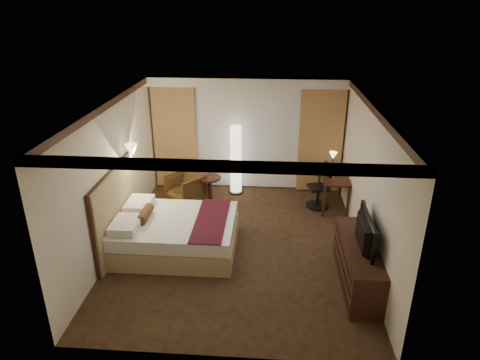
# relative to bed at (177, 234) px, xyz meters

# --- Properties ---
(floor) EXTENTS (4.50, 5.50, 0.01)m
(floor) POSITION_rel_bed_xyz_m (1.12, 0.23, -0.31)
(floor) COLOR black
(floor) RESTS_ON ground
(ceiling) EXTENTS (4.50, 5.50, 0.01)m
(ceiling) POSITION_rel_bed_xyz_m (1.12, 0.23, 2.39)
(ceiling) COLOR white
(ceiling) RESTS_ON back_wall
(back_wall) EXTENTS (4.50, 0.02, 2.70)m
(back_wall) POSITION_rel_bed_xyz_m (1.12, 2.98, 1.04)
(back_wall) COLOR silver
(back_wall) RESTS_ON floor
(left_wall) EXTENTS (0.02, 5.50, 2.70)m
(left_wall) POSITION_rel_bed_xyz_m (-1.13, 0.23, 1.04)
(left_wall) COLOR silver
(left_wall) RESTS_ON floor
(right_wall) EXTENTS (0.02, 5.50, 2.70)m
(right_wall) POSITION_rel_bed_xyz_m (3.37, 0.23, 1.04)
(right_wall) COLOR silver
(right_wall) RESTS_ON floor
(crown_molding) EXTENTS (4.50, 5.50, 0.12)m
(crown_molding) POSITION_rel_bed_xyz_m (1.12, 0.23, 2.33)
(crown_molding) COLOR black
(crown_molding) RESTS_ON ceiling
(soffit) EXTENTS (4.50, 0.50, 0.20)m
(soffit) POSITION_rel_bed_xyz_m (1.12, 2.73, 2.29)
(soffit) COLOR white
(soffit) RESTS_ON ceiling
(curtain_sheer) EXTENTS (2.48, 0.04, 2.45)m
(curtain_sheer) POSITION_rel_bed_xyz_m (1.12, 2.90, 0.94)
(curtain_sheer) COLOR silver
(curtain_sheer) RESTS_ON back_wall
(curtain_left_drape) EXTENTS (1.00, 0.14, 2.45)m
(curtain_left_drape) POSITION_rel_bed_xyz_m (-0.58, 2.84, 0.94)
(curtain_left_drape) COLOR tan
(curtain_left_drape) RESTS_ON back_wall
(curtain_right_drape) EXTENTS (1.00, 0.14, 2.45)m
(curtain_right_drape) POSITION_rel_bed_xyz_m (2.82, 2.84, 0.94)
(curtain_right_drape) COLOR tan
(curtain_right_drape) RESTS_ON back_wall
(wall_sconce) EXTENTS (0.24, 0.24, 0.24)m
(wall_sconce) POSITION_rel_bed_xyz_m (-0.97, 0.84, 1.31)
(wall_sconce) COLOR white
(wall_sconce) RESTS_ON left_wall
(bed) EXTENTS (2.15, 1.68, 0.63)m
(bed) POSITION_rel_bed_xyz_m (0.00, 0.00, 0.00)
(bed) COLOR white
(bed) RESTS_ON floor
(headboard) EXTENTS (0.12, 1.98, 1.50)m
(headboard) POSITION_rel_bed_xyz_m (-1.08, -0.00, 0.44)
(headboard) COLOR tan
(headboard) RESTS_ON floor
(armchair) EXTENTS (0.95, 0.95, 0.72)m
(armchair) POSITION_rel_bed_xyz_m (-0.22, 2.00, 0.04)
(armchair) COLOR #442A14
(armchair) RESTS_ON floor
(side_table) EXTENTS (0.52, 0.52, 0.57)m
(side_table) POSITION_rel_bed_xyz_m (0.32, 2.10, -0.03)
(side_table) COLOR black
(side_table) RESTS_ON floor
(floor_lamp) EXTENTS (0.35, 0.35, 1.65)m
(floor_lamp) POSITION_rel_bed_xyz_m (0.88, 2.56, 0.51)
(floor_lamp) COLOR white
(floor_lamp) RESTS_ON floor
(desk) EXTENTS (0.55, 1.13, 0.75)m
(desk) POSITION_rel_bed_xyz_m (3.07, 1.98, 0.06)
(desk) COLOR black
(desk) RESTS_ON floor
(desk_lamp) EXTENTS (0.18, 0.18, 0.34)m
(desk_lamp) POSITION_rel_bed_xyz_m (3.07, 2.39, 0.61)
(desk_lamp) COLOR #FFD899
(desk_lamp) RESTS_ON desk
(office_chair) EXTENTS (0.59, 0.59, 1.01)m
(office_chair) POSITION_rel_bed_xyz_m (2.74, 1.93, 0.19)
(office_chair) COLOR black
(office_chair) RESTS_ON floor
(dresser) EXTENTS (0.50, 1.85, 0.72)m
(dresser) POSITION_rel_bed_xyz_m (3.12, -0.80, 0.05)
(dresser) COLOR black
(dresser) RESTS_ON floor
(television) EXTENTS (0.65, 1.12, 0.15)m
(television) POSITION_rel_bed_xyz_m (3.09, -0.80, 0.73)
(television) COLOR black
(television) RESTS_ON dresser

